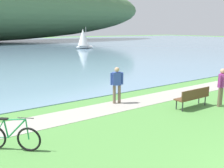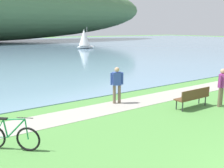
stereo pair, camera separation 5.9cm
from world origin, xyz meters
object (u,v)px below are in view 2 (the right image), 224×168
bicycle_leaning_near_bench (11,137)px  person_at_shoreline (117,83)px  park_bench_near_camera (193,96)px  sailboat_mid_bay (84,39)px  person_on_the_grass (222,85)px

bicycle_leaning_near_bench → person_at_shoreline: (5.11, 2.06, 0.58)m
park_bench_near_camera → sailboat_mid_bay: sailboat_mid_bay is taller
bicycle_leaning_near_bench → sailboat_mid_bay: (18.67, 31.32, 1.35)m
park_bench_near_camera → bicycle_leaning_near_bench: (-7.51, 0.35, -0.12)m
bicycle_leaning_near_bench → sailboat_mid_bay: size_ratio=0.37×
park_bench_near_camera → bicycle_leaning_near_bench: bearing=177.3°
bicycle_leaning_near_bench → person_at_shoreline: 5.54m
bicycle_leaning_near_bench → person_on_the_grass: person_on_the_grass is taller
sailboat_mid_bay → person_at_shoreline: bearing=-114.9°
park_bench_near_camera → bicycle_leaning_near_bench: bicycle_leaning_near_bench is taller
park_bench_near_camera → person_at_shoreline: bearing=134.9°
person_on_the_grass → sailboat_mid_bay: size_ratio=0.47×
bicycle_leaning_near_bench → person_on_the_grass: 8.80m
person_at_shoreline → sailboat_mid_bay: sailboat_mid_bay is taller
bicycle_leaning_near_bench → person_at_shoreline: bearing=21.9°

